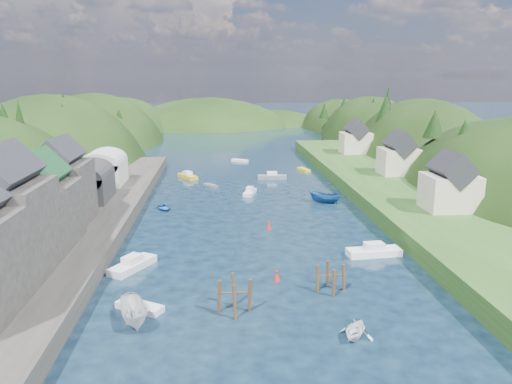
{
  "coord_description": "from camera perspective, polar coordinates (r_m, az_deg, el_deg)",
  "views": [
    {
      "loc": [
        -5.44,
        -44.26,
        20.95
      ],
      "look_at": [
        0.0,
        28.0,
        4.0
      ],
      "focal_mm": 35.0,
      "sensor_mm": 36.0,
      "label": 1
    }
  ],
  "objects": [
    {
      "name": "hill_trees",
      "position": [
        107.82,
        -1.19,
        7.94
      ],
      "size": [
        91.64,
        145.96,
        12.87
      ],
      "color": "black",
      "rests_on": "ground"
    },
    {
      "name": "ground",
      "position": [
        96.71,
        -0.98,
        0.65
      ],
      "size": [
        600.0,
        600.0,
        0.0
      ],
      "primitive_type": "plane",
      "color": "black",
      "rests_on": "ground"
    },
    {
      "name": "boat_sheds",
      "position": [
        87.18,
        -17.88,
        2.16
      ],
      "size": [
        7.0,
        21.0,
        7.5
      ],
      "color": "#2D2D30",
      "rests_on": "quay_left"
    },
    {
      "name": "piling_cluster_far",
      "position": [
        50.88,
        8.54,
        -9.96
      ],
      "size": [
        3.16,
        2.96,
        3.32
      ],
      "color": "#382314",
      "rests_on": "ground"
    },
    {
      "name": "piling_cluster_near",
      "position": [
        46.09,
        -2.49,
        -12.07
      ],
      "size": [
        3.3,
        3.07,
        3.76
      ],
      "color": "#382314",
      "rests_on": "ground"
    },
    {
      "name": "quayside_buildings",
      "position": [
        56.39,
        -25.55,
        -2.38
      ],
      "size": [
        8.0,
        35.84,
        12.9
      ],
      "color": "#2D2B28",
      "rests_on": "quay_left"
    },
    {
      "name": "moored_boats",
      "position": [
        69.71,
        -0.77,
        -3.77
      ],
      "size": [
        33.76,
        90.38,
        2.18
      ],
      "color": "white",
      "rests_on": "ground"
    },
    {
      "name": "right_bank_cottages",
      "position": [
        99.59,
        15.41,
        3.97
      ],
      "size": [
        9.0,
        59.24,
        8.41
      ],
      "color": "beige",
      "rests_on": "terrace_right"
    },
    {
      "name": "channel_buoy_far",
      "position": [
        70.11,
        1.49,
        -3.81
      ],
      "size": [
        0.7,
        0.7,
        1.1
      ],
      "color": "red",
      "rests_on": "ground"
    },
    {
      "name": "hillside_right",
      "position": [
        132.55,
        18.17,
        0.14
      ],
      "size": [
        36.0,
        245.56,
        48.0
      ],
      "color": "black",
      "rests_on": "ground"
    },
    {
      "name": "channel_buoy_near",
      "position": [
        53.0,
        2.4,
        -9.57
      ],
      "size": [
        0.7,
        0.7,
        1.1
      ],
      "color": "red",
      "rests_on": "ground"
    },
    {
      "name": "terrace_left_grass",
      "position": [
        71.9,
        -25.0,
        -4.01
      ],
      "size": [
        12.0,
        110.0,
        2.5
      ],
      "primitive_type": "cube",
      "color": "#234719",
      "rests_on": "ground"
    },
    {
      "name": "hillside_left",
      "position": [
        128.95,
        -22.05,
        -0.8
      ],
      "size": [
        44.0,
        245.56,
        52.0
      ],
      "color": "black",
      "rests_on": "ground"
    },
    {
      "name": "quay_left",
      "position": [
        69.79,
        -19.59,
        -4.23
      ],
      "size": [
        12.0,
        110.0,
        2.0
      ],
      "primitive_type": "cube",
      "color": "#2D2B28",
      "rests_on": "ground"
    },
    {
      "name": "terrace_right",
      "position": [
        91.74,
        15.18,
        0.27
      ],
      "size": [
        16.0,
        120.0,
        2.4
      ],
      "primitive_type": "cube",
      "color": "#234719",
      "rests_on": "ground"
    },
    {
      "name": "far_hills",
      "position": [
        220.66,
        -2.54,
        4.88
      ],
      "size": [
        103.0,
        68.0,
        44.0
      ],
      "color": "black",
      "rests_on": "ground"
    }
  ]
}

